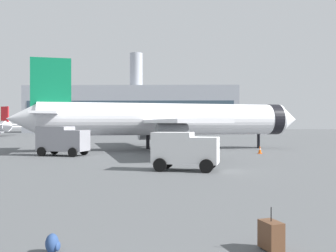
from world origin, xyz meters
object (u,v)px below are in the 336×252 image
object	(u,v)px
safety_cone_near	(170,145)
service_truck	(62,139)
cargo_van	(185,149)
safety_cone_mid	(260,150)
rolling_suitcase	(271,235)
airplane_at_gate	(166,119)
traveller_backpack	(53,244)

from	to	relation	value
safety_cone_near	service_truck	bearing A→B (deg)	-130.28
cargo_van	safety_cone_near	xyz separation A→B (m)	(-1.42, 23.81, -1.09)
safety_cone_near	safety_cone_mid	xyz separation A→B (m)	(9.60, -9.30, 0.05)
rolling_suitcase	service_truck	bearing A→B (deg)	116.33
airplane_at_gate	rolling_suitcase	world-z (taller)	airplane_at_gate
service_truck	safety_cone_near	world-z (taller)	service_truck
service_truck	cargo_van	xyz separation A→B (m)	(11.86, -11.49, -0.16)
rolling_suitcase	traveller_backpack	size ratio (longest dim) A/B	2.29
safety_cone_mid	traveller_backpack	world-z (taller)	safety_cone_mid
safety_cone_near	traveller_backpack	size ratio (longest dim) A/B	1.52
service_truck	safety_cone_near	bearing A→B (deg)	49.72
cargo_van	safety_cone_mid	distance (m)	16.70
safety_cone_mid	traveller_backpack	xyz separation A→B (m)	(-11.76, -31.12, -0.18)
service_truck	safety_cone_near	xyz separation A→B (m)	(10.44, 12.32, -1.25)
airplane_at_gate	safety_cone_near	size ratio (longest dim) A/B	48.11
cargo_van	safety_cone_mid	world-z (taller)	cargo_van
safety_cone_near	traveller_backpack	xyz separation A→B (m)	(-2.15, -40.41, -0.13)
airplane_at_gate	rolling_suitcase	bearing A→B (deg)	-84.09
airplane_at_gate	service_truck	world-z (taller)	airplane_at_gate
airplane_at_gate	cargo_van	world-z (taller)	airplane_at_gate
airplane_at_gate	rolling_suitcase	xyz separation A→B (m)	(3.75, -36.28, -3.27)
service_truck	rolling_suitcase	world-z (taller)	service_truck
safety_cone_near	safety_cone_mid	bearing A→B (deg)	-44.06
safety_cone_near	rolling_suitcase	size ratio (longest dim) A/B	0.66
cargo_van	traveller_backpack	bearing A→B (deg)	-102.14
service_truck	safety_cone_near	size ratio (longest dim) A/B	7.09
traveller_backpack	rolling_suitcase	bearing A→B (deg)	3.33
traveller_backpack	safety_cone_mid	bearing A→B (deg)	69.30
cargo_van	safety_cone_near	distance (m)	23.88
airplane_at_gate	safety_cone_near	distance (m)	5.06
cargo_van	rolling_suitcase	xyz separation A→B (m)	(1.89, -16.28, -1.06)
rolling_suitcase	traveller_backpack	world-z (taller)	rolling_suitcase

